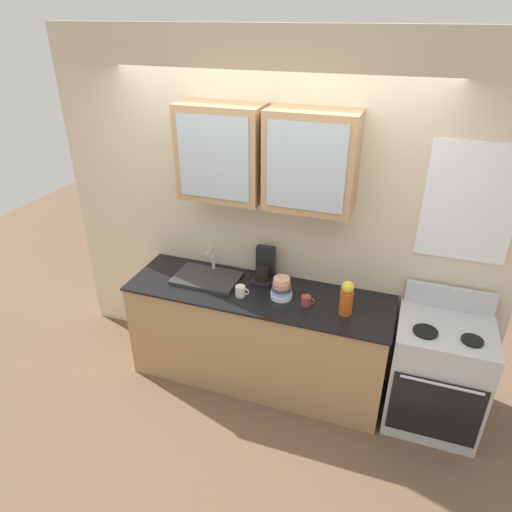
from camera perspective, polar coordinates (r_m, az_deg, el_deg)
The scene contains 10 objects.
ground_plane at distance 4.24m, azimuth 0.17°, elevation -14.57°, with size 10.00×10.00×0.00m, color brown.
back_wall_unit at distance 3.68m, azimuth 1.98°, elevation 6.46°, with size 3.74×0.42×2.80m.
counter at distance 3.95m, azimuth 0.18°, elevation -9.86°, with size 2.14×0.64×0.88m.
stove_range at distance 3.83m, azimuth 21.40°, elevation -13.47°, with size 0.67×0.62×1.06m.
sink_faucet at distance 3.87m, azimuth -6.09°, elevation -2.67°, with size 0.53×0.35×0.24m.
bowl_stack at distance 3.60m, azimuth 3.16°, elevation -4.06°, with size 0.17×0.17×0.17m.
vase at distance 3.44m, azimuth 11.11°, elevation -5.11°, with size 0.10×0.10×0.28m.
cup_near_sink at distance 3.63m, azimuth -1.91°, elevation -4.35°, with size 0.11×0.08×0.09m.
cup_near_bowls at distance 3.54m, azimuth 6.22°, elevation -5.50°, with size 0.11×0.07×0.08m.
coffee_maker at distance 3.80m, azimuth 1.01°, elevation -1.57°, with size 0.17×0.20×0.29m.
Camera 1 is at (1.02, -2.94, 2.87)m, focal length 32.42 mm.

